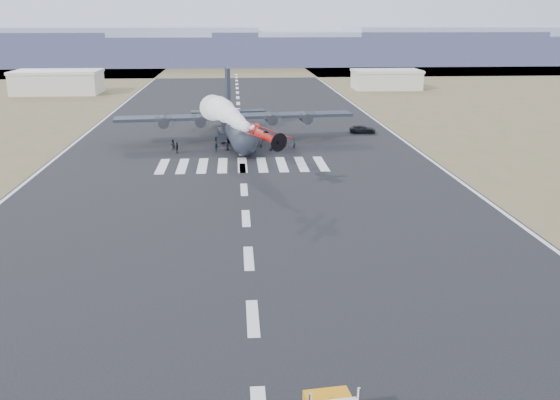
{
  "coord_description": "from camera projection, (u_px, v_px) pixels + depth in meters",
  "views": [
    {
      "loc": [
        -1.05,
        -42.08,
        21.58
      ],
      "look_at": [
        3.32,
        17.38,
        4.0
      ],
      "focal_mm": 40.0,
      "sensor_mm": 36.0,
      "label": 1
    }
  ],
  "objects": [
    {
      "name": "aerobatic_biplane",
      "position": [
        266.0,
        136.0,
        76.23
      ],
      "size": [
        6.11,
        6.08,
        3.84
      ],
      "rotation": [
        0.0,
        0.4,
        0.28
      ],
      "color": "#A6250B"
    },
    {
      "name": "ground",
      "position": [
        253.0,
        318.0,
        46.43
      ],
      "size": [
        500.0,
        500.0,
        0.0
      ],
      "primitive_type": "plane",
      "color": "black",
      "rests_on": "ground"
    },
    {
      "name": "crew_d",
      "position": [
        177.0,
        148.0,
        102.19
      ],
      "size": [
        0.84,
        1.17,
        1.81
      ],
      "primitive_type": "imported",
      "rotation": [
        0.0,
        0.0,
        1.26
      ],
      "color": "black",
      "rests_on": "ground"
    },
    {
      "name": "hangar_right",
      "position": [
        386.0,
        79.0,
        192.31
      ],
      "size": [
        20.5,
        12.5,
        5.9
      ],
      "color": "#B5B2A1",
      "rests_on": "ground"
    },
    {
      "name": "crew_e",
      "position": [
        227.0,
        145.0,
        104.5
      ],
      "size": [
        0.84,
        0.95,
        1.65
      ],
      "primitive_type": "imported",
      "rotation": [
        0.0,
        0.0,
        4.18
      ],
      "color": "black",
      "rests_on": "ground"
    },
    {
      "name": "crew_c",
      "position": [
        216.0,
        147.0,
        103.32
      ],
      "size": [
        1.2,
        0.96,
        1.69
      ],
      "primitive_type": "imported",
      "rotation": [
        0.0,
        0.0,
        0.49
      ],
      "color": "black",
      "rests_on": "ground"
    },
    {
      "name": "crew_g",
      "position": [
        294.0,
        144.0,
        105.57
      ],
      "size": [
        0.75,
        0.78,
        1.65
      ],
      "primitive_type": "imported",
      "rotation": [
        0.0,
        0.0,
        2.2
      ],
      "color": "black",
      "rests_on": "ground"
    },
    {
      "name": "crew_f",
      "position": [
        254.0,
        147.0,
        103.31
      ],
      "size": [
        1.7,
        0.92,
        1.75
      ],
      "primitive_type": "imported",
      "rotation": [
        0.0,
        0.0,
        6.03
      ],
      "color": "black",
      "rests_on": "ground"
    },
    {
      "name": "support_vehicle",
      "position": [
        363.0,
        129.0,
        120.16
      ],
      "size": [
        5.34,
        2.98,
        1.41
      ],
      "primitive_type": "imported",
      "rotation": [
        0.0,
        0.0,
        1.44
      ],
      "color": "black",
      "rests_on": "ground"
    },
    {
      "name": "ridge_seg_c",
      "position": [
        94.0,
        46.0,
        288.18
      ],
      "size": [
        150.0,
        50.0,
        17.0
      ],
      "primitive_type": "cube",
      "color": "#848BA8",
      "rests_on": "ground"
    },
    {
      "name": "crew_a",
      "position": [
        249.0,
        145.0,
        104.73
      ],
      "size": [
        0.79,
        0.77,
        1.67
      ],
      "primitive_type": "imported",
      "rotation": [
        0.0,
        0.0,
        0.7
      ],
      "color": "black",
      "rests_on": "ground"
    },
    {
      "name": "ridge_seg_d",
      "position": [
        235.0,
        50.0,
        293.31
      ],
      "size": [
        150.0,
        50.0,
        13.0
      ],
      "primitive_type": "cube",
      "color": "#848BA8",
      "rests_on": "ground"
    },
    {
      "name": "transport_aircraft",
      "position": [
        234.0,
        123.0,
        112.15
      ],
      "size": [
        41.95,
        34.47,
        12.1
      ],
      "rotation": [
        0.0,
        0.0,
        0.1
      ],
      "color": "black",
      "rests_on": "ground"
    },
    {
      "name": "smoke_trail",
      "position": [
        222.0,
        111.0,
        95.18
      ],
      "size": [
        8.64,
        24.26,
        4.1
      ],
      "rotation": [
        0.0,
        0.0,
        0.28
      ],
      "color": "white"
    },
    {
      "name": "ridge_seg_e",
      "position": [
        371.0,
        47.0,
        297.6
      ],
      "size": [
        150.0,
        50.0,
        15.0
      ],
      "primitive_type": "cube",
      "color": "#848BA8",
      "rests_on": "ground"
    },
    {
      "name": "runway_markings",
      "position": [
        241.0,
        151.0,
        103.83
      ],
      "size": [
        60.0,
        260.0,
        0.01
      ],
      "primitive_type": null,
      "color": "silver",
      "rests_on": "ground"
    },
    {
      "name": "scrub_far",
      "position": [
        236.0,
        69.0,
        266.45
      ],
      "size": [
        500.0,
        80.0,
        0.0
      ],
      "primitive_type": "cube",
      "color": "brown",
      "rests_on": "ground"
    },
    {
      "name": "crew_h",
      "position": [
        216.0,
        142.0,
        107.21
      ],
      "size": [
        0.66,
        0.91,
        1.71
      ],
      "primitive_type": "imported",
      "rotation": [
        0.0,
        0.0,
        4.52
      ],
      "color": "black",
      "rests_on": "ground"
    },
    {
      "name": "hangar_left",
      "position": [
        58.0,
        82.0,
        180.52
      ],
      "size": [
        24.5,
        14.5,
        6.7
      ],
      "color": "#B5B2A1",
      "rests_on": "ground"
    },
    {
      "name": "crew_b",
      "position": [
        173.0,
        145.0,
        104.86
      ],
      "size": [
        1.0,
        1.0,
        1.79
      ],
      "primitive_type": "imported",
      "rotation": [
        0.0,
        0.0,
        3.92
      ],
      "color": "black",
      "rests_on": "ground"
    },
    {
      "name": "ridge_seg_f",
      "position": [
        504.0,
        45.0,
        301.89
      ],
      "size": [
        150.0,
        50.0,
        17.0
      ],
      "primitive_type": "cube",
      "color": "#848BA8",
      "rests_on": "ground"
    }
  ]
}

